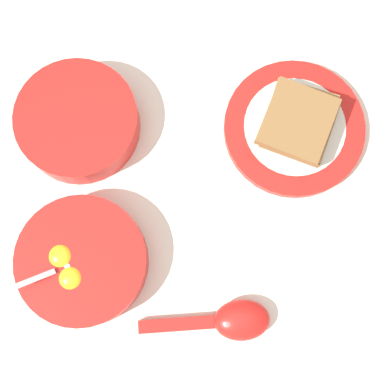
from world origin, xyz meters
The scene contains 6 objects.
ground_plane centered at (0.00, 0.00, 0.00)m, with size 3.00×3.00×0.00m, color silver.
egg_bowl centered at (0.03, 0.15, 0.02)m, with size 0.17×0.17×0.07m.
toast_plate centered at (-0.22, -0.09, 0.01)m, with size 0.20×0.20×0.02m.
toast_sandwich centered at (-0.22, -0.09, 0.04)m, with size 0.11×0.12×0.04m.
soup_spoon centered at (-0.18, 0.19, 0.02)m, with size 0.18×0.08×0.03m.
congee_bowl centered at (0.08, -0.04, 0.03)m, with size 0.17×0.17×0.05m.
Camera 1 is at (-0.12, 0.16, 0.74)m, focal length 50.00 mm.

